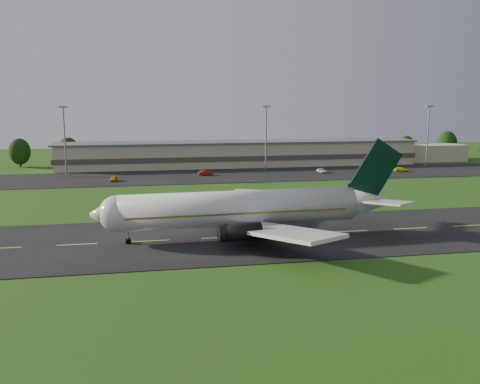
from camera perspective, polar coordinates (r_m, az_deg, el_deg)
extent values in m
plane|color=#1E4711|center=(91.49, 11.67, -4.18)|extent=(360.00, 360.00, 0.00)
cube|color=black|center=(91.48, 11.67, -4.15)|extent=(220.00, 30.00, 0.10)
cube|color=black|center=(159.20, 1.69, 1.84)|extent=(260.00, 30.00, 0.10)
cylinder|color=silver|center=(85.04, -0.07, -1.71)|extent=(38.19, 7.06, 5.60)
sphere|color=silver|center=(82.90, -12.97, -2.26)|extent=(5.60, 5.60, 5.60)
cone|color=silver|center=(82.92, -14.36, -2.31)|extent=(4.20, 5.53, 5.38)
cone|color=silver|center=(92.70, 13.61, -1.04)|extent=(9.20, 5.83, 5.49)
cube|color=olive|center=(85.00, -0.40, -1.96)|extent=(35.19, 6.98, 0.28)
cube|color=black|center=(82.79, -13.40, -1.90)|extent=(2.11, 3.07, 0.65)
cube|color=silver|center=(75.92, 4.41, -4.28)|extent=(14.66, 20.12, 2.20)
cube|color=silver|center=(96.63, 0.47, -1.25)|extent=(13.54, 20.22, 2.20)
cube|color=silver|center=(88.18, 15.09, -1.04)|extent=(7.73, 9.36, 0.91)
cube|color=silver|center=(96.96, 12.30, 0.01)|extent=(7.30, 9.40, 0.91)
cube|color=black|center=(91.73, 12.81, 0.02)|extent=(5.02, 0.74, 3.00)
cube|color=black|center=(92.32, 14.29, 2.34)|extent=(9.44, 0.81, 10.55)
cylinder|color=black|center=(77.52, 0.20, -4.27)|extent=(5.70, 2.91, 2.70)
cylinder|color=black|center=(92.78, -2.10, -1.96)|extent=(5.70, 2.91, 2.70)
cube|color=#BCB290|center=(182.08, 0.04, 4.07)|extent=(120.00, 15.00, 8.00)
cube|color=#4C4438|center=(182.16, 0.04, 3.82)|extent=(121.00, 15.40, 1.60)
cube|color=#595B60|center=(181.73, 0.04, 5.37)|extent=(122.00, 16.00, 0.50)
cube|color=#BCB290|center=(208.97, 19.17, 3.98)|extent=(28.00, 11.00, 6.00)
cylinder|color=gray|center=(163.55, -18.18, 5.08)|extent=(0.44, 0.44, 20.00)
cube|color=gray|center=(163.15, -18.36, 8.62)|extent=(2.40, 1.20, 0.50)
cylinder|color=gray|center=(167.08, 2.78, 5.63)|extent=(0.44, 0.44, 20.00)
cube|color=gray|center=(166.70, 2.81, 9.10)|extent=(2.40, 1.20, 0.50)
cylinder|color=gray|center=(187.92, 19.38, 5.54)|extent=(0.44, 0.44, 20.00)
cube|color=gray|center=(187.57, 19.55, 8.62)|extent=(2.40, 1.20, 0.50)
cylinder|color=black|center=(193.20, -22.38, 2.92)|extent=(0.56, 0.56, 3.01)
ellipsoid|color=black|center=(192.86, -22.45, 4.01)|extent=(7.03, 7.03, 8.79)
cylinder|color=black|center=(190.03, -17.77, 3.10)|extent=(0.56, 0.56, 3.06)
ellipsoid|color=black|center=(189.67, -17.83, 4.22)|extent=(7.15, 7.15, 8.94)
cylinder|color=black|center=(189.26, -10.37, 3.27)|extent=(0.56, 0.56, 2.37)
ellipsoid|color=black|center=(188.97, -10.39, 4.14)|extent=(5.53, 5.53, 6.91)
cylinder|color=black|center=(204.92, 11.54, 3.74)|extent=(0.56, 0.56, 2.65)
ellipsoid|color=black|center=(204.63, 11.57, 4.64)|extent=(6.18, 6.18, 7.73)
cylinder|color=black|center=(213.19, 17.23, 3.74)|extent=(0.56, 0.56, 2.80)
ellipsoid|color=black|center=(212.90, 17.28, 4.66)|extent=(6.52, 6.52, 8.16)
cylinder|color=black|center=(222.37, 21.13, 3.82)|extent=(0.56, 0.56, 3.28)
ellipsoid|color=black|center=(222.05, 21.19, 4.84)|extent=(7.65, 7.65, 9.56)
imported|color=gold|center=(149.73, -13.34, 1.38)|extent=(2.17, 4.19, 1.36)
imported|color=#A4170A|center=(157.98, -3.70, 2.04)|extent=(4.37, 1.82, 1.41)
imported|color=white|center=(165.83, 8.73, 2.28)|extent=(2.27, 4.56, 1.24)
imported|color=yellow|center=(173.12, 16.85, 2.31)|extent=(5.21, 3.60, 1.40)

